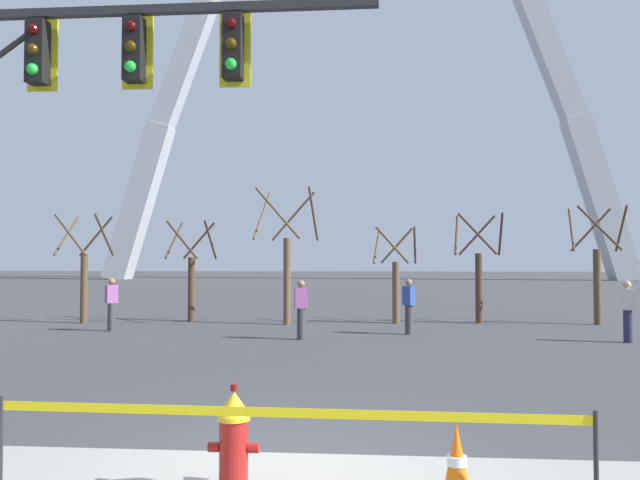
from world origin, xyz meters
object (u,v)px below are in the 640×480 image
pedestrian_walking_right (301,309)px  monument_arch (363,68)px  pedestrian_near_trees (111,304)px  pedestrian_standing_center (409,306)px  pedestrian_walking_left (628,311)px  fire_hydrant (234,442)px  traffic_cone_by_hydrant (457,467)px  traffic_signal_gantry (8,98)px

pedestrian_walking_right → monument_arch: bearing=88.9°
pedestrian_near_trees → monument_arch: bearing=82.4°
pedestrian_walking_right → pedestrian_standing_center: bearing=25.5°
pedestrian_walking_left → pedestrian_near_trees: size_ratio=1.00×
fire_hydrant → traffic_cone_by_hydrant: fire_hydrant is taller
pedestrian_near_trees → fire_hydrant: bearing=-62.7°
pedestrian_near_trees → pedestrian_walking_left: bearing=-5.9°
fire_hydrant → monument_arch: 68.78m
pedestrian_walking_left → pedestrian_near_trees: 14.46m
pedestrian_near_trees → traffic_cone_by_hydrant: bearing=-56.5°
monument_arch → pedestrian_standing_center: size_ratio=37.53×
pedestrian_walking_left → traffic_signal_gantry: bearing=-144.4°
fire_hydrant → pedestrian_near_trees: bearing=117.3°
traffic_cone_by_hydrant → traffic_signal_gantry: size_ratio=0.09×
monument_arch → pedestrian_near_trees: 57.36m
traffic_cone_by_hydrant → pedestrian_near_trees: 15.38m
traffic_cone_by_hydrant → pedestrian_walking_left: pedestrian_walking_left is taller
traffic_signal_gantry → pedestrian_walking_right: 9.63m
pedestrian_walking_left → pedestrian_standing_center: bearing=166.2°
monument_arch → pedestrian_near_trees: monument_arch is taller
monument_arch → pedestrian_walking_right: bearing=-91.1°
monument_arch → traffic_cone_by_hydrant: bearing=-88.6°
monument_arch → pedestrian_walking_right: monument_arch is taller
fire_hydrant → traffic_signal_gantry: bearing=144.5°
traffic_signal_gantry → pedestrian_standing_center: 12.08m
traffic_signal_gantry → pedestrian_walking_left: 14.85m
pedestrian_walking_left → pedestrian_near_trees: same height
traffic_cone_by_hydrant → pedestrian_near_trees: (-8.49, 12.82, 0.46)m
traffic_cone_by_hydrant → pedestrian_standing_center: bearing=88.3°
fire_hydrant → pedestrian_walking_right: size_ratio=0.62×
traffic_cone_by_hydrant → monument_arch: 69.02m
fire_hydrant → pedestrian_walking_right: (-0.62, 11.08, 0.35)m
traffic_signal_gantry → pedestrian_walking_left: bearing=35.6°
pedestrian_walking_right → pedestrian_near_trees: bearing=165.3°
traffic_cone_by_hydrant → traffic_signal_gantry: bearing=153.1°
fire_hydrant → traffic_cone_by_hydrant: bearing=-5.7°
fire_hydrant → pedestrian_walking_left: pedestrian_walking_left is taller
monument_arch → pedestrian_walking_right: (-1.03, -53.56, -23.17)m
traffic_cone_by_hydrant → pedestrian_standing_center: (0.37, 12.68, 0.46)m
fire_hydrant → pedestrian_walking_left: (7.86, 11.13, 0.35)m
pedestrian_walking_left → pedestrian_walking_right: (-8.48, -0.05, 0.00)m
monument_arch → pedestrian_walking_left: size_ratio=37.53×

